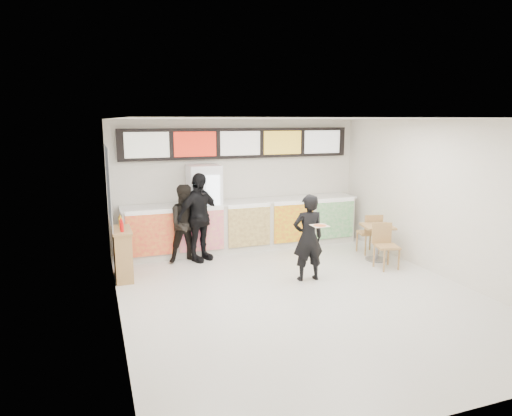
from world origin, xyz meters
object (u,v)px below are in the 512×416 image
drinks_fridge (205,209)px  customer_mid (199,217)px  service_counter (244,225)px  cafe_table (377,236)px  customer_main (308,238)px  customer_left (187,224)px  condiment_ledge (123,253)px

drinks_fridge → customer_mid: size_ratio=1.05×
service_counter → cafe_table: (2.40, -1.83, -0.04)m
customer_main → customer_mid: 2.51m
customer_left → customer_mid: bearing=0.4°
customer_left → condiment_ledge: customer_left is taller
service_counter → drinks_fridge: 1.03m
condiment_ledge → drinks_fridge: bearing=32.2°
customer_mid → customer_left: bearing=154.7°
customer_left → customer_main: bearing=-46.9°
service_counter → customer_mid: bearing=-155.6°
service_counter → customer_main: (0.45, -2.43, 0.25)m
service_counter → drinks_fridge: (-0.93, 0.02, 0.43)m
drinks_fridge → customer_main: (1.38, -2.45, -0.18)m
service_counter → cafe_table: size_ratio=3.43×
service_counter → customer_left: size_ratio=3.34×
customer_left → customer_mid: size_ratio=0.88×
condiment_ledge → customer_mid: bearing=21.1°
condiment_ledge → cafe_table: bearing=-7.2°
cafe_table → drinks_fridge: bearing=165.4°
service_counter → cafe_table: 3.01m
customer_mid → condiment_ledge: customer_mid is taller
service_counter → customer_main: 2.49m
service_counter → drinks_fridge: bearing=179.0°
customer_left → condiment_ledge: bearing=-158.0°
drinks_fridge → customer_mid: (-0.26, -0.56, -0.05)m
customer_mid → service_counter: bearing=-3.7°
customer_main → customer_left: 2.68m
service_counter → cafe_table: bearing=-37.3°
cafe_table → customer_main: bearing=-148.3°
customer_main → condiment_ledge: (-3.27, 1.26, -0.33)m
customer_left → drinks_fridge: bearing=45.2°
customer_left → customer_mid: 0.29m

